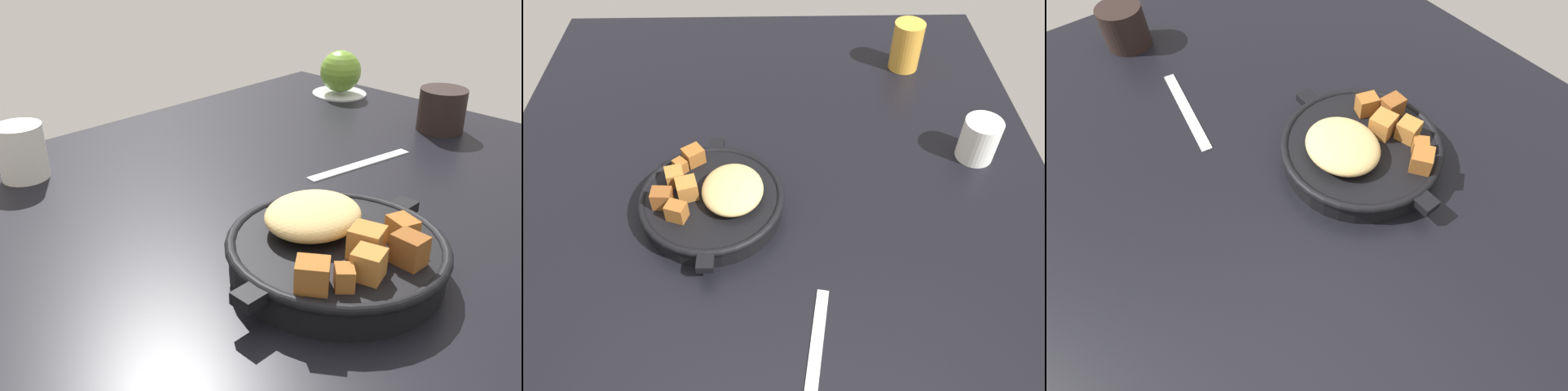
% 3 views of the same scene
% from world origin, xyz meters
% --- Properties ---
extents(ground_plane, '(1.20, 0.94, 0.02)m').
position_xyz_m(ground_plane, '(0.00, 0.00, -0.01)').
color(ground_plane, black).
extents(cast_iron_skillet, '(0.27, 0.22, 0.07)m').
position_xyz_m(cast_iron_skillet, '(0.02, -0.09, 0.03)').
color(cast_iron_skillet, black).
rests_on(cast_iron_skillet, ground_plane).
extents(butter_knife, '(0.19, 0.05, 0.00)m').
position_xyz_m(butter_knife, '(0.26, 0.06, 0.00)').
color(butter_knife, silver).
rests_on(butter_knife, ground_plane).
extents(white_creamer_pitcher, '(0.06, 0.06, 0.08)m').
position_xyz_m(white_creamer_pitcher, '(-0.10, 0.35, 0.04)').
color(white_creamer_pitcher, white).
rests_on(white_creamer_pitcher, ground_plane).
extents(juice_glass_amber, '(0.06, 0.06, 0.10)m').
position_xyz_m(juice_glass_amber, '(-0.38, 0.28, 0.05)').
color(juice_glass_amber, gold).
rests_on(juice_glass_amber, ground_plane).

